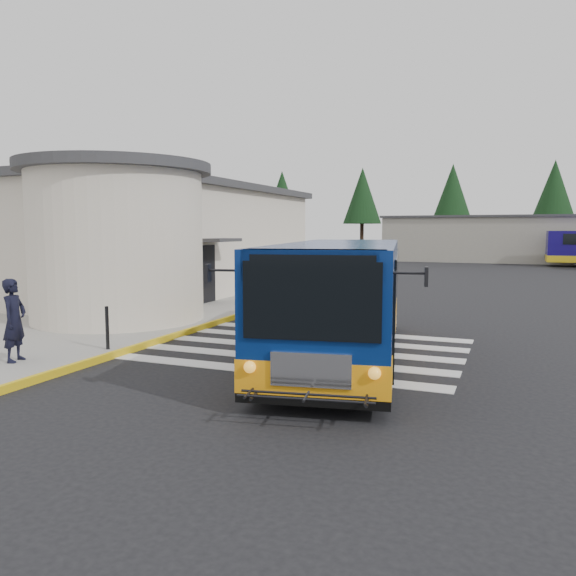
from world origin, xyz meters
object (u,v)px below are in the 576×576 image
at_px(pedestrian_a, 14,320).
at_px(pedestrian_b, 95,297).
at_px(transit_bus, 341,304).
at_px(bollard, 107,328).

xyz_separation_m(pedestrian_a, pedestrian_b, (-1.45, 4.16, -0.03)).
distance_m(transit_bus, bollard, 5.47).
relative_size(transit_bus, pedestrian_b, 5.61).
relative_size(pedestrian_b, bollard, 1.69).
height_order(pedestrian_a, bollard, pedestrian_a).
distance_m(pedestrian_a, bollard, 2.01).
height_order(transit_bus, pedestrian_b, transit_bus).
height_order(transit_bus, bollard, transit_bus).
distance_m(pedestrian_b, bollard, 3.50).
bearing_deg(pedestrian_b, bollard, 33.36).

